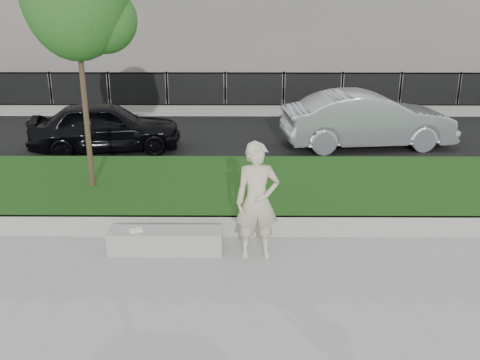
{
  "coord_description": "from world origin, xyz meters",
  "views": [
    {
      "loc": [
        0.08,
        -8.13,
        4.27
      ],
      "look_at": [
        0.02,
        1.2,
        1.06
      ],
      "focal_mm": 40.0,
      "sensor_mm": 36.0,
      "label": 1
    }
  ],
  "objects_px": {
    "car_silver": "(368,120)",
    "man": "(257,201)",
    "stone_bench": "(166,241)",
    "book": "(136,230)",
    "car_dark": "(106,126)"
  },
  "relations": [
    {
      "from": "stone_bench",
      "to": "car_dark",
      "type": "distance_m",
      "value": 6.88
    },
    {
      "from": "book",
      "to": "car_silver",
      "type": "distance_m",
      "value": 8.84
    },
    {
      "from": "stone_bench",
      "to": "man",
      "type": "xyz_separation_m",
      "value": [
        1.6,
        -0.15,
        0.81
      ]
    },
    {
      "from": "car_silver",
      "to": "car_dark",
      "type": "bearing_deg",
      "value": 87.07
    },
    {
      "from": "car_silver",
      "to": "man",
      "type": "bearing_deg",
      "value": 147.31
    },
    {
      "from": "car_dark",
      "to": "car_silver",
      "type": "bearing_deg",
      "value": -95.1
    },
    {
      "from": "book",
      "to": "car_dark",
      "type": "xyz_separation_m",
      "value": [
        -2.06,
        6.39,
        0.34
      ]
    },
    {
      "from": "stone_bench",
      "to": "car_dark",
      "type": "bearing_deg",
      "value": 112.0
    },
    {
      "from": "car_dark",
      "to": "car_silver",
      "type": "height_order",
      "value": "car_silver"
    },
    {
      "from": "stone_bench",
      "to": "book",
      "type": "bearing_deg",
      "value": -176.2
    },
    {
      "from": "man",
      "to": "book",
      "type": "bearing_deg",
      "value": 171.22
    },
    {
      "from": "car_dark",
      "to": "stone_bench",
      "type": "bearing_deg",
      "value": -166.87
    },
    {
      "from": "book",
      "to": "car_dark",
      "type": "relative_size",
      "value": 0.05
    },
    {
      "from": "stone_bench",
      "to": "man",
      "type": "relative_size",
      "value": 0.98
    },
    {
      "from": "book",
      "to": "car_silver",
      "type": "xyz_separation_m",
      "value": [
        5.52,
        6.89,
        0.44
      ]
    }
  ]
}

